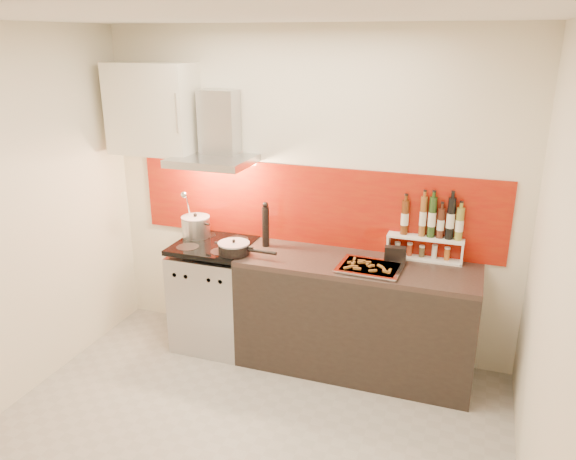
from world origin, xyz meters
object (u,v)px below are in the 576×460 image
at_px(saute_pan, 235,248).
at_px(baking_tray, 370,267).
at_px(stock_pot, 196,226).
at_px(counter, 355,316).
at_px(pepper_mill, 266,225).
at_px(range_stove, 215,295).

relative_size(saute_pan, baking_tray, 1.01).
bearing_deg(stock_pot, counter, -3.90).
distance_m(counter, saute_pan, 1.07).
xyz_separation_m(stock_pot, pepper_mill, (0.63, 0.01, 0.08)).
distance_m(range_stove, pepper_mill, 0.77).
xyz_separation_m(range_stove, stock_pot, (-0.20, 0.10, 0.56)).
distance_m(range_stove, baking_tray, 1.40).
height_order(range_stove, pepper_mill, pepper_mill).
height_order(saute_pan, pepper_mill, pepper_mill).
distance_m(counter, pepper_mill, 1.01).
distance_m(saute_pan, pepper_mill, 0.32).
xyz_separation_m(range_stove, pepper_mill, (0.42, 0.11, 0.64)).
bearing_deg(pepper_mill, counter, -7.40).
height_order(range_stove, stock_pot, stock_pot).
xyz_separation_m(range_stove, baking_tray, (1.31, -0.09, 0.47)).
height_order(stock_pot, saute_pan, stock_pot).
relative_size(saute_pan, pepper_mill, 1.29).
bearing_deg(pepper_mill, stock_pot, -179.52).
height_order(counter, saute_pan, saute_pan).
bearing_deg(stock_pot, range_stove, -26.36).
relative_size(counter, pepper_mill, 4.86).
xyz_separation_m(pepper_mill, baking_tray, (0.89, -0.20, -0.16)).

